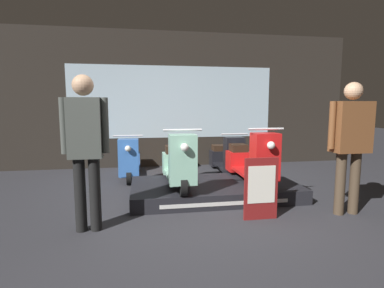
{
  "coord_description": "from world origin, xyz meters",
  "views": [
    {
      "loc": [
        -0.75,
        -3.61,
        1.45
      ],
      "look_at": [
        0.16,
        1.78,
        0.76
      ],
      "focal_mm": 28.0,
      "sensor_mm": 36.0,
      "label": 1
    }
  ],
  "objects_px": {
    "scooter_backrow_0": "(130,161)",
    "person_right_browsing": "(351,136)",
    "scooter_display_left": "(178,163)",
    "scooter_display_right": "(251,161)",
    "person_left_browsing": "(85,142)",
    "scooter_backrow_1": "(179,159)",
    "price_sign_board": "(261,188)",
    "scooter_backrow_2": "(226,158)"
  },
  "relations": [
    {
      "from": "scooter_backrow_1",
      "to": "person_right_browsing",
      "type": "bearing_deg",
      "value": -52.95
    },
    {
      "from": "scooter_display_right",
      "to": "scooter_backrow_0",
      "type": "xyz_separation_m",
      "value": [
        -1.99,
        1.57,
        -0.22
      ]
    },
    {
      "from": "scooter_backrow_1",
      "to": "scooter_backrow_2",
      "type": "height_order",
      "value": "same"
    },
    {
      "from": "scooter_display_left",
      "to": "scooter_display_right",
      "type": "height_order",
      "value": "same"
    },
    {
      "from": "scooter_display_right",
      "to": "price_sign_board",
      "type": "relative_size",
      "value": 2.03
    },
    {
      "from": "scooter_display_right",
      "to": "price_sign_board",
      "type": "xyz_separation_m",
      "value": [
        -0.25,
        -1.02,
        -0.17
      ]
    },
    {
      "from": "scooter_display_left",
      "to": "person_left_browsing",
      "type": "bearing_deg",
      "value": -139.24
    },
    {
      "from": "person_left_browsing",
      "to": "price_sign_board",
      "type": "bearing_deg",
      "value": 0.04
    },
    {
      "from": "scooter_display_right",
      "to": "person_left_browsing",
      "type": "height_order",
      "value": "person_left_browsing"
    },
    {
      "from": "scooter_display_right",
      "to": "person_left_browsing",
      "type": "distance_m",
      "value": 2.62
    },
    {
      "from": "scooter_display_left",
      "to": "scooter_backrow_2",
      "type": "height_order",
      "value": "scooter_display_left"
    },
    {
      "from": "scooter_display_right",
      "to": "scooter_backrow_1",
      "type": "height_order",
      "value": "scooter_display_right"
    },
    {
      "from": "scooter_display_right",
      "to": "scooter_backrow_1",
      "type": "bearing_deg",
      "value": 121.75
    },
    {
      "from": "price_sign_board",
      "to": "scooter_display_right",
      "type": "bearing_deg",
      "value": 76.43
    },
    {
      "from": "scooter_display_left",
      "to": "scooter_display_right",
      "type": "xyz_separation_m",
      "value": [
        1.19,
        0.0,
        0.0
      ]
    },
    {
      "from": "scooter_backrow_2",
      "to": "scooter_backrow_1",
      "type": "bearing_deg",
      "value": 180.0
    },
    {
      "from": "scooter_backrow_0",
      "to": "person_right_browsing",
      "type": "relative_size",
      "value": 0.93
    },
    {
      "from": "scooter_backrow_0",
      "to": "price_sign_board",
      "type": "height_order",
      "value": "scooter_backrow_0"
    },
    {
      "from": "price_sign_board",
      "to": "scooter_display_left",
      "type": "bearing_deg",
      "value": 132.95
    },
    {
      "from": "scooter_backrow_1",
      "to": "person_left_browsing",
      "type": "xyz_separation_m",
      "value": [
        -1.4,
        -2.59,
        0.69
      ]
    },
    {
      "from": "person_left_browsing",
      "to": "scooter_display_right",
      "type": "bearing_deg",
      "value": 23.22
    },
    {
      "from": "scooter_display_left",
      "to": "scooter_display_right",
      "type": "relative_size",
      "value": 1.0
    },
    {
      "from": "person_left_browsing",
      "to": "price_sign_board",
      "type": "relative_size",
      "value": 2.24
    },
    {
      "from": "scooter_display_left",
      "to": "scooter_display_right",
      "type": "bearing_deg",
      "value": 0.0
    },
    {
      "from": "person_right_browsing",
      "to": "person_left_browsing",
      "type": "bearing_deg",
      "value": 180.0
    },
    {
      "from": "scooter_backrow_2",
      "to": "person_right_browsing",
      "type": "relative_size",
      "value": 0.93
    },
    {
      "from": "scooter_display_left",
      "to": "person_right_browsing",
      "type": "height_order",
      "value": "person_right_browsing"
    },
    {
      "from": "person_left_browsing",
      "to": "person_right_browsing",
      "type": "xyz_separation_m",
      "value": [
        3.35,
        -0.0,
        0.01
      ]
    },
    {
      "from": "scooter_display_right",
      "to": "scooter_backrow_1",
      "type": "xyz_separation_m",
      "value": [
        -0.97,
        1.57,
        -0.22
      ]
    },
    {
      "from": "scooter_display_right",
      "to": "person_right_browsing",
      "type": "relative_size",
      "value": 0.93
    },
    {
      "from": "scooter_display_left",
      "to": "person_left_browsing",
      "type": "relative_size",
      "value": 0.91
    },
    {
      "from": "scooter_backrow_2",
      "to": "scooter_backrow_0",
      "type": "bearing_deg",
      "value": 180.0
    },
    {
      "from": "scooter_backrow_1",
      "to": "scooter_backrow_2",
      "type": "bearing_deg",
      "value": 0.0
    },
    {
      "from": "scooter_display_right",
      "to": "person_right_browsing",
      "type": "height_order",
      "value": "person_right_browsing"
    },
    {
      "from": "person_left_browsing",
      "to": "scooter_backrow_1",
      "type": "bearing_deg",
      "value": 61.67
    },
    {
      "from": "scooter_backrow_2",
      "to": "person_right_browsing",
      "type": "bearing_deg",
      "value": -70.0
    },
    {
      "from": "person_right_browsing",
      "to": "scooter_display_right",
      "type": "bearing_deg",
      "value": 133.98
    },
    {
      "from": "scooter_display_left",
      "to": "scooter_backrow_2",
      "type": "bearing_deg",
      "value": 51.99
    },
    {
      "from": "scooter_backrow_2",
      "to": "person_right_browsing",
      "type": "xyz_separation_m",
      "value": [
        0.94,
        -2.59,
        0.71
      ]
    },
    {
      "from": "scooter_backrow_2",
      "to": "person_left_browsing",
      "type": "xyz_separation_m",
      "value": [
        -2.41,
        -2.59,
        0.69
      ]
    },
    {
      "from": "scooter_display_left",
      "to": "person_left_browsing",
      "type": "distance_m",
      "value": 1.63
    },
    {
      "from": "scooter_backrow_0",
      "to": "scooter_backrow_1",
      "type": "relative_size",
      "value": 1.0
    }
  ]
}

